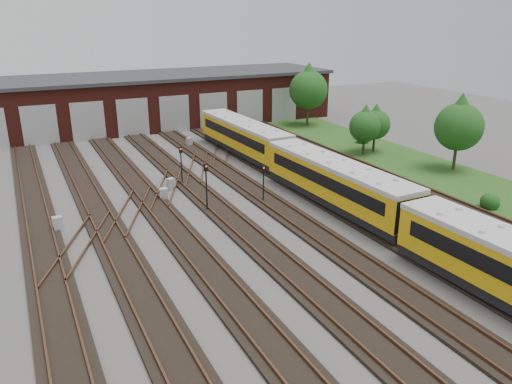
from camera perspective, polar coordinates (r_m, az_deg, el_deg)
name	(u,v)px	position (r m, az deg, el deg)	size (l,w,h in m)	color
ground	(298,248)	(30.79, 4.88, -6.39)	(120.00, 120.00, 0.00)	#4A4744
track_network	(291,243)	(31.11, 4.06, -5.86)	(30.40, 70.00, 0.33)	black
maintenance_shed	(137,100)	(65.98, -13.44, 10.16)	(51.00, 12.50, 6.35)	#4F1A13
grass_verge	(418,166)	(49.31, 17.99, 2.83)	(8.00, 55.00, 0.05)	#1F4818
metro_train	(336,182)	(36.89, 9.12, 1.15)	(3.22, 47.21, 3.13)	black
signal_mast_0	(181,161)	(41.39, -8.55, 3.51)	(0.28, 0.27, 3.34)	black
signal_mast_1	(263,179)	(37.28, 0.86, 1.49)	(0.26, 0.24, 2.90)	black
signal_mast_2	(206,182)	(35.52, -5.71, 1.20)	(0.28, 0.26, 3.61)	black
signal_mast_3	(265,150)	(44.61, 1.03, 4.84)	(0.30, 0.28, 3.26)	black
relay_cabinet_0	(58,224)	(35.26, -21.71, -3.42)	(0.61, 0.51, 1.01)	#A3A6A8
relay_cabinet_1	(171,184)	(41.03, -9.69, 0.90)	(0.58, 0.49, 0.97)	#A3A6A8
relay_cabinet_2	(164,194)	(38.73, -10.50, -0.28)	(0.60, 0.50, 0.99)	#A3A6A8
relay_cabinet_3	(189,142)	(54.57, -7.63, 5.68)	(0.56, 0.47, 0.94)	#A3A6A8
relay_cabinet_4	(320,166)	(45.56, 7.29, 3.01)	(0.67, 0.56, 1.12)	#A3A6A8
tree_0	(309,85)	(64.09, 6.03, 12.05)	(4.81, 4.81, 7.96)	#372B18
tree_1	(376,121)	(52.74, 13.51, 7.90)	(3.03, 3.03, 5.03)	#372B18
tree_2	(460,121)	(48.20, 22.25, 7.50)	(4.26, 4.26, 7.06)	#372B18
tree_3	(365,123)	(51.17, 12.37, 7.75)	(3.12, 3.12, 5.18)	#372B18
bush_0	(490,199)	(40.35, 25.21, -0.77)	(1.39, 1.39, 1.39)	#1A4413
bush_1	(363,137)	(56.70, 12.14, 6.21)	(1.45, 1.45, 1.45)	#1A4413
bush_2	(362,133)	(58.49, 11.99, 6.60)	(1.39, 1.39, 1.39)	#1A4413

